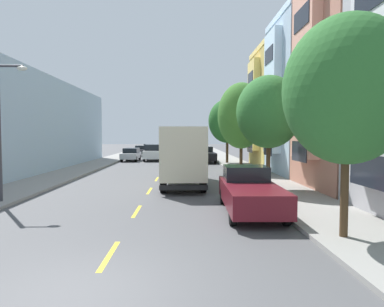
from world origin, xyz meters
TOP-DOWN VIEW (x-y plane):
  - ground_plane at (0.00, 30.00)m, footprint 160.00×160.00m
  - sidewalk_left at (-7.10, 28.00)m, footprint 3.20×120.00m
  - sidewalk_right at (7.10, 28.00)m, footprint 3.20×120.00m
  - lane_centerline_dashes at (0.00, 24.50)m, footprint 0.14×47.20m
  - townhouse_third_powder_blue at (14.05, 19.01)m, footprint 11.51×6.80m
  - townhouse_fourth_mustard at (13.80, 26.01)m, footprint 11.02×6.80m
  - street_tree_nearest at (6.40, 3.01)m, footprint 3.52×3.52m
  - street_tree_second at (6.40, 11.80)m, footprint 3.45×3.45m
  - street_tree_third at (6.40, 20.59)m, footprint 3.75×3.75m
  - street_tree_farthest at (6.40, 29.38)m, footprint 3.95×3.95m
  - street_lamp at (-5.93, 8.51)m, footprint 1.35×0.28m
  - delivery_box_truck at (1.80, 13.93)m, footprint 2.50×7.96m
  - parked_wagon_silver at (-4.36, 34.03)m, footprint 1.85×4.71m
  - parked_pickup_burgundy at (4.43, 6.75)m, footprint 2.12×5.34m
  - parked_hatchback_forest at (-4.25, 52.74)m, footprint 1.81×4.03m
  - parked_suv_champagne at (4.21, 43.69)m, footprint 2.07×4.85m
  - parked_pickup_black at (4.24, 31.63)m, footprint 2.13×5.35m
  - parked_hatchback_charcoal at (-4.47, 43.87)m, footprint 1.79×4.02m
  - moving_white_sedan at (-1.80, 34.27)m, footprint 1.95×4.80m

SIDE VIEW (x-z plane):
  - ground_plane at x=0.00m, z-range 0.00..0.00m
  - lane_centerline_dashes at x=0.00m, z-range 0.00..0.01m
  - sidewalk_left at x=-7.10m, z-range 0.00..0.14m
  - sidewalk_right at x=7.10m, z-range 0.00..0.14m
  - parked_hatchback_forest at x=-4.25m, z-range 0.01..1.51m
  - parked_hatchback_charcoal at x=-4.47m, z-range 0.01..1.51m
  - parked_wagon_silver at x=-4.36m, z-range 0.05..1.55m
  - parked_pickup_burgundy at x=4.43m, z-range -0.04..1.69m
  - parked_pickup_black at x=4.24m, z-range -0.04..1.69m
  - parked_suv_champagne at x=4.21m, z-range 0.02..1.95m
  - moving_white_sedan at x=-1.80m, z-range 0.02..1.95m
  - delivery_box_truck at x=1.80m, z-range 0.22..3.66m
  - street_lamp at x=-5.93m, z-range 0.66..6.64m
  - street_tree_second at x=6.40m, z-range 1.22..7.27m
  - street_tree_nearest at x=6.40m, z-range 1.16..7.36m
  - street_tree_farthest at x=6.40m, z-range 1.17..7.81m
  - street_tree_third at x=6.40m, z-range 1.04..8.06m
  - townhouse_fourth_mustard at x=13.80m, z-range -0.20..11.00m
  - townhouse_third_powder_blue at x=14.05m, z-range -0.20..11.65m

